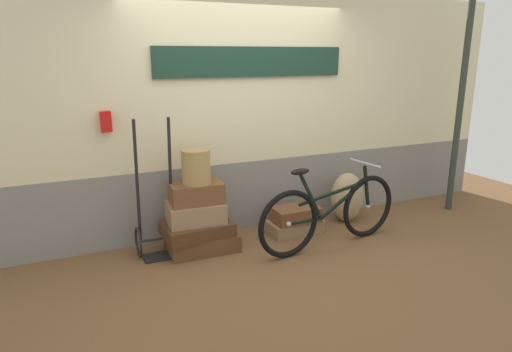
{
  "coord_description": "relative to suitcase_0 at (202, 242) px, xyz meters",
  "views": [
    {
      "loc": [
        -1.9,
        -3.84,
        1.99
      ],
      "look_at": [
        -0.02,
        0.28,
        0.76
      ],
      "focal_mm": 31.56,
      "sensor_mm": 36.0,
      "label": 1
    }
  ],
  "objects": [
    {
      "name": "suitcase_2",
      "position": [
        -0.05,
        0.02,
        0.33
      ],
      "size": [
        0.59,
        0.44,
        0.21
      ],
      "primitive_type": "cube",
      "rotation": [
        0.0,
        0.0,
        -0.07
      ],
      "color": "#937051",
      "rests_on": "suitcase_1"
    },
    {
      "name": "suitcase_5",
      "position": [
        1.12,
        0.0,
        0.14
      ],
      "size": [
        0.53,
        0.34,
        0.17
      ],
      "primitive_type": "cube",
      "rotation": [
        0.0,
        0.0,
        -0.01
      ],
      "color": "brown",
      "rests_on": "suitcase_4"
    },
    {
      "name": "wicker_basket",
      "position": [
        -0.04,
        0.01,
        0.81
      ],
      "size": [
        0.29,
        0.29,
        0.35
      ],
      "primitive_type": "cylinder",
      "color": "#A8844C",
      "rests_on": "suitcase_3"
    },
    {
      "name": "luggage_trolley",
      "position": [
        -0.44,
        0.1,
        0.23
      ],
      "size": [
        0.41,
        0.37,
        1.4
      ],
      "color": "black",
      "rests_on": "ground"
    },
    {
      "name": "suitcase_4",
      "position": [
        1.12,
        0.02,
        -0.02
      ],
      "size": [
        0.64,
        0.37,
        0.14
      ],
      "primitive_type": "cube",
      "rotation": [
        0.0,
        0.0,
        0.04
      ],
      "color": "#937051",
      "rests_on": "ground"
    },
    {
      "name": "ground",
      "position": [
        0.6,
        -0.37,
        -0.12
      ],
      "size": [
        9.18,
        5.2,
        0.06
      ],
      "primitive_type": "cube",
      "color": "brown"
    },
    {
      "name": "station_building",
      "position": [
        0.62,
        0.48,
        1.25
      ],
      "size": [
        7.18,
        0.74,
        2.66
      ],
      "color": "gray",
      "rests_on": "ground"
    },
    {
      "name": "bicycle",
      "position": [
        1.26,
        -0.47,
        0.28
      ],
      "size": [
        1.77,
        0.46,
        0.91
      ],
      "color": "black",
      "rests_on": "ground"
    },
    {
      "name": "suitcase_0",
      "position": [
        0.0,
        0.0,
        0.0
      ],
      "size": [
        0.73,
        0.49,
        0.18
      ],
      "primitive_type": "cube",
      "rotation": [
        0.0,
        0.0,
        -0.03
      ],
      "color": "brown",
      "rests_on": "ground"
    },
    {
      "name": "burlap_sack",
      "position": [
        1.87,
        0.08,
        0.22
      ],
      "size": [
        0.41,
        0.35,
        0.61
      ],
      "primitive_type": "ellipsoid",
      "color": "tan",
      "rests_on": "ground"
    },
    {
      "name": "suitcase_3",
      "position": [
        -0.04,
        0.02,
        0.53
      ],
      "size": [
        0.55,
        0.36,
        0.21
      ],
      "primitive_type": "cube",
      "rotation": [
        0.0,
        0.0,
        -0.06
      ],
      "color": "brown",
      "rests_on": "suitcase_2"
    },
    {
      "name": "suitcase_1",
      "position": [
        -0.05,
        -0.0,
        0.16
      ],
      "size": [
        0.72,
        0.51,
        0.14
      ],
      "primitive_type": "cube",
      "rotation": [
        0.0,
        0.0,
        0.05
      ],
      "color": "#4C2D19",
      "rests_on": "suitcase_0"
    }
  ]
}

